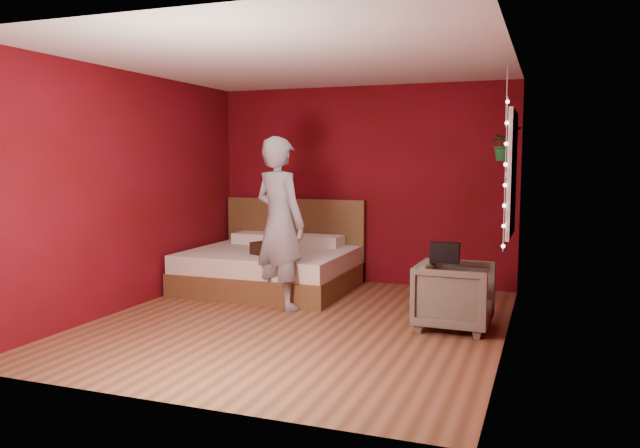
{
  "coord_description": "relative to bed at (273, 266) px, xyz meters",
  "views": [
    {
      "loc": [
        2.34,
        -5.71,
        1.65
      ],
      "look_at": [
        0.08,
        0.4,
        0.97
      ],
      "focal_mm": 35.0,
      "sensor_mm": 36.0,
      "label": 1
    }
  ],
  "objects": [
    {
      "name": "floor",
      "position": [
        0.95,
        -1.44,
        -0.29
      ],
      "size": [
        4.5,
        4.5,
        0.0
      ],
      "primitive_type": "plane",
      "color": "#925A3A",
      "rests_on": "ground"
    },
    {
      "name": "room_walls",
      "position": [
        0.95,
        -1.44,
        1.39
      ],
      "size": [
        4.04,
        4.54,
        2.62
      ],
      "color": "maroon",
      "rests_on": "ground"
    },
    {
      "name": "window",
      "position": [
        2.92,
        -0.54,
        1.21
      ],
      "size": [
        0.05,
        0.97,
        1.27
      ],
      "color": "white",
      "rests_on": "room_walls"
    },
    {
      "name": "fairy_lights",
      "position": [
        2.89,
        -1.07,
        1.21
      ],
      "size": [
        0.04,
        0.04,
        1.45
      ],
      "color": "silver",
      "rests_on": "room_walls"
    },
    {
      "name": "bed",
      "position": [
        0.0,
        0.0,
        0.0
      ],
      "size": [
        2.01,
        1.71,
        1.1
      ],
      "color": "brown",
      "rests_on": "ground"
    },
    {
      "name": "person",
      "position": [
        0.52,
        -0.94,
        0.66
      ],
      "size": [
        0.81,
        0.69,
        1.89
      ],
      "primitive_type": "imported",
      "rotation": [
        0.0,
        0.0,
        2.72
      ],
      "color": "gray",
      "rests_on": "ground"
    },
    {
      "name": "armchair",
      "position": [
        2.46,
        -1.14,
        0.04
      ],
      "size": [
        0.74,
        0.72,
        0.66
      ],
      "primitive_type": "imported",
      "rotation": [
        0.0,
        0.0,
        1.55
      ],
      "color": "#65604F",
      "rests_on": "ground"
    },
    {
      "name": "handbag",
      "position": [
        2.36,
        -1.18,
        0.47
      ],
      "size": [
        0.28,
        0.15,
        0.2
      ],
      "primitive_type": "cube",
      "rotation": [
        0.0,
        0.0,
        0.03
      ],
      "color": "black",
      "rests_on": "armchair"
    },
    {
      "name": "throw_pillow",
      "position": [
        0.18,
        -0.36,
        0.29
      ],
      "size": [
        0.54,
        0.54,
        0.15
      ],
      "primitive_type": "cube",
      "rotation": [
        0.0,
        0.0,
        -0.36
      ],
      "color": "black",
      "rests_on": "bed"
    },
    {
      "name": "hanging_plant",
      "position": [
        2.83,
        -0.31,
        1.52
      ],
      "size": [
        0.4,
        0.38,
        0.97
      ],
      "color": "silver",
      "rests_on": "room_walls"
    }
  ]
}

